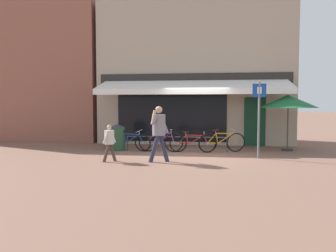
# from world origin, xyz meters

# --- Properties ---
(ground_plane) EXTENTS (160.00, 160.00, 0.00)m
(ground_plane) POSITION_xyz_m (0.00, 0.00, 0.00)
(ground_plane) COLOR brown
(shop_front) EXTENTS (8.83, 4.70, 6.46)m
(shop_front) POSITION_xyz_m (-0.21, 4.30, 3.22)
(shop_front) COLOR tan
(shop_front) RESTS_ON ground_plane
(neighbour_building) EXTENTS (7.56, 4.00, 7.00)m
(neighbour_building) POSITION_xyz_m (-8.60, 4.81, 3.50)
(neighbour_building) COLOR #8E5647
(neighbour_building) RESTS_ON ground_plane
(bike_rack_rail) EXTENTS (3.94, 0.04, 0.57)m
(bike_rack_rail) POSITION_xyz_m (-0.75, 0.76, 0.48)
(bike_rack_rail) COLOR #47494F
(bike_rack_rail) RESTS_ON ground_plane
(bicycle_blue) EXTENTS (1.75, 0.72, 0.83)m
(bicycle_blue) POSITION_xyz_m (-2.54, 0.64, 0.36)
(bicycle_blue) COLOR black
(bicycle_blue) RESTS_ON ground_plane
(bicycle_purple) EXTENTS (1.73, 0.52, 0.88)m
(bicycle_purple) POSITION_xyz_m (-1.32, 0.58, 0.39)
(bicycle_purple) COLOR black
(bicycle_purple) RESTS_ON ground_plane
(bicycle_red) EXTENTS (1.74, 0.52, 0.81)m
(bicycle_red) POSITION_xyz_m (-0.12, 0.58, 0.35)
(bicycle_red) COLOR black
(bicycle_red) RESTS_ON ground_plane
(bicycle_orange) EXTENTS (1.77, 0.68, 0.88)m
(bicycle_orange) POSITION_xyz_m (0.97, 0.65, 0.39)
(bicycle_orange) COLOR black
(bicycle_orange) RESTS_ON ground_plane
(pedestrian_adult) EXTENTS (0.65, 0.63, 1.75)m
(pedestrian_adult) POSITION_xyz_m (-1.03, -1.68, 1.06)
(pedestrian_adult) COLOR #282D47
(pedestrian_adult) RESTS_ON ground_plane
(pedestrian_child) EXTENTS (0.41, 0.51, 1.16)m
(pedestrian_child) POSITION_xyz_m (-2.56, -1.83, 0.69)
(pedestrian_child) COLOR #47382D
(pedestrian_child) RESTS_ON ground_plane
(litter_bin) EXTENTS (0.63, 0.63, 1.02)m
(litter_bin) POSITION_xyz_m (-3.06, 0.72, 0.51)
(litter_bin) COLOR #23472D
(litter_bin) RESTS_ON ground_plane
(parking_sign) EXTENTS (0.44, 0.07, 2.53)m
(parking_sign) POSITION_xyz_m (2.13, -0.54, 1.54)
(parking_sign) COLOR slate
(parking_sign) RESTS_ON ground_plane
(cafe_parasol) EXTENTS (2.21, 2.21, 2.16)m
(cafe_parasol) POSITION_xyz_m (3.51, 1.50, 1.90)
(cafe_parasol) COLOR #4C3D2D
(cafe_parasol) RESTS_ON ground_plane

